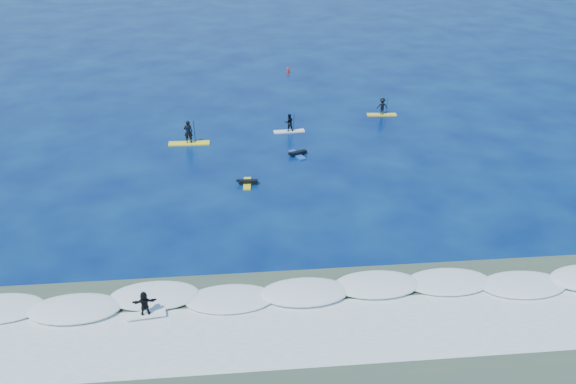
{
  "coord_description": "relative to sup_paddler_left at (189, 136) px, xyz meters",
  "views": [
    {
      "loc": [
        -2.63,
        -37.82,
        20.65
      ],
      "look_at": [
        1.18,
        1.14,
        0.6
      ],
      "focal_mm": 40.0,
      "sensor_mm": 36.0,
      "label": 1
    }
  ],
  "objects": [
    {
      "name": "whitewater",
      "position": [
        6.01,
        -24.83,
        -0.74
      ],
      "size": [
        34.0,
        5.0,
        0.02
      ],
      "primitive_type": "cube",
      "color": "silver",
      "rests_on": "ground"
    },
    {
      "name": "prone_paddler_near",
      "position": [
        4.49,
        -8.0,
        -0.6
      ],
      "size": [
        1.58,
        2.02,
        0.42
      ],
      "rotation": [
        0.0,
        0.0,
        1.51
      ],
      "color": "yellow",
      "rests_on": "ground"
    },
    {
      "name": "marker_buoy",
      "position": [
        10.12,
        19.36,
        -0.42
      ],
      "size": [
        0.31,
        0.31,
        0.74
      ],
      "rotation": [
        0.0,
        0.0,
        -0.31
      ],
      "color": "red",
      "rests_on": "ground"
    },
    {
      "name": "sup_paddler_center",
      "position": [
        8.51,
        1.85,
        -0.04
      ],
      "size": [
        2.71,
        0.83,
        1.88
      ],
      "rotation": [
        0.0,
        0.0,
        0.06
      ],
      "color": "silver",
      "rests_on": "ground"
    },
    {
      "name": "prone_paddler_far",
      "position": [
        8.66,
        -3.22,
        -0.59
      ],
      "size": [
        1.58,
        2.1,
        0.43
      ],
      "rotation": [
        0.0,
        0.0,
        1.95
      ],
      "color": "#1747B0",
      "rests_on": "ground"
    },
    {
      "name": "shallow_water",
      "position": [
        6.01,
        -25.83,
        -0.73
      ],
      "size": [
        90.0,
        13.0,
        0.01
      ],
      "primitive_type": "cube",
      "color": "#394D3D",
      "rests_on": "ground"
    },
    {
      "name": "sup_paddler_right",
      "position": [
        17.43,
        5.14,
        0.0
      ],
      "size": [
        2.75,
        0.89,
        1.9
      ],
      "rotation": [
        0.0,
        0.0,
        -0.08
      ],
      "color": "yellow",
      "rests_on": "ground"
    },
    {
      "name": "wave_surfer",
      "position": [
        -1.28,
        -22.87,
        0.08
      ],
      "size": [
        2.04,
        0.78,
        1.44
      ],
      "rotation": [
        0.0,
        0.0,
        0.12
      ],
      "color": "white",
      "rests_on": "breaking_wave"
    },
    {
      "name": "ground",
      "position": [
        6.01,
        -11.83,
        -0.74
      ],
      "size": [
        160.0,
        160.0,
        0.0
      ],
      "primitive_type": "plane",
      "color": "#030F48",
      "rests_on": "ground"
    },
    {
      "name": "sup_paddler_left",
      "position": [
        0.0,
        0.0,
        0.0
      ],
      "size": [
        3.39,
        0.9,
        2.37
      ],
      "rotation": [
        0.0,
        0.0,
        -0.02
      ],
      "color": "yellow",
      "rests_on": "ground"
    },
    {
      "name": "breaking_wave",
      "position": [
        6.01,
        -21.83,
        -0.74
      ],
      "size": [
        40.0,
        6.0,
        0.3
      ],
      "primitive_type": "cube",
      "color": "white",
      "rests_on": "ground"
    }
  ]
}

